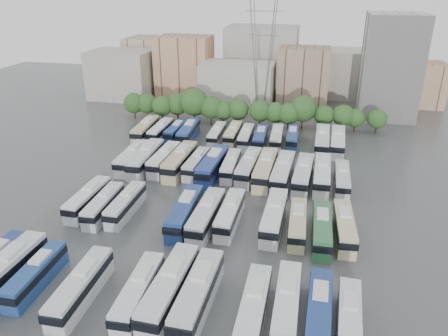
% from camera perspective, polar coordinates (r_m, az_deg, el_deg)
% --- Properties ---
extents(ground, '(220.00, 220.00, 0.00)m').
position_cam_1_polar(ground, '(71.52, -2.31, -4.83)').
color(ground, '#424447').
rests_on(ground, ground).
extents(tree_line, '(65.45, 7.72, 8.86)m').
position_cam_1_polar(tree_line, '(108.61, 2.19, 7.75)').
color(tree_line, black).
rests_on(tree_line, ground).
extents(city_buildings, '(102.00, 35.00, 20.00)m').
position_cam_1_polar(city_buildings, '(137.21, 2.12, 12.68)').
color(city_buildings, '#9E998E').
rests_on(city_buildings, ground).
extents(apartment_tower, '(14.00, 14.00, 26.00)m').
position_cam_1_polar(apartment_tower, '(121.95, 20.93, 12.23)').
color(apartment_tower, silver).
rests_on(apartment_tower, ground).
extents(electricity_pylon, '(9.00, 6.91, 33.83)m').
position_cam_1_polar(electricity_pylon, '(112.70, 5.08, 15.74)').
color(electricity_pylon, slate).
rests_on(electricity_pylon, ground).
extents(bus_r0_s1, '(3.25, 13.52, 4.22)m').
position_cam_1_polar(bus_r0_s1, '(59.10, -26.74, -12.09)').
color(bus_r0_s1, silver).
rests_on(bus_r0_s1, ground).
extents(bus_r0_s2, '(2.56, 10.92, 3.41)m').
position_cam_1_polar(bus_r0_s2, '(57.97, -23.36, -12.63)').
color(bus_r0_s2, navy).
rests_on(bus_r0_s2, ground).
extents(bus_r0_s4, '(2.83, 12.16, 3.80)m').
position_cam_1_polar(bus_r0_s4, '(53.86, -18.19, -14.54)').
color(bus_r0_s4, silver).
rests_on(bus_r0_s4, ground).
extents(bus_r0_s6, '(2.91, 11.72, 3.66)m').
position_cam_1_polar(bus_r0_s6, '(51.68, -11.04, -15.60)').
color(bus_r0_s6, silver).
rests_on(bus_r0_s6, ground).
extents(bus_r0_s7, '(3.41, 13.54, 4.22)m').
position_cam_1_polar(bus_r0_s7, '(51.19, -7.14, -15.34)').
color(bus_r0_s7, silver).
rests_on(bus_r0_s7, ground).
extents(bus_r0_s8, '(3.16, 13.19, 4.12)m').
position_cam_1_polar(bus_r0_s8, '(50.28, -3.44, -16.08)').
color(bus_r0_s8, silver).
rests_on(bus_r0_s8, ground).
extents(bus_r0_s10, '(2.61, 11.84, 3.71)m').
position_cam_1_polar(bus_r0_s10, '(48.86, 3.90, -17.80)').
color(bus_r0_s10, silver).
rests_on(bus_r0_s10, ground).
extents(bus_r0_s11, '(2.64, 11.90, 3.73)m').
position_cam_1_polar(bus_r0_s11, '(49.66, 8.20, -17.22)').
color(bus_r0_s11, silver).
rests_on(bus_r0_s11, ground).
extents(bus_r0_s12, '(2.85, 11.67, 3.64)m').
position_cam_1_polar(bus_r0_s12, '(49.47, 12.28, -17.84)').
color(bus_r0_s12, navy).
rests_on(bus_r0_s12, ground).
extents(bus_r0_s13, '(2.91, 10.98, 3.41)m').
position_cam_1_polar(bus_r0_s13, '(49.35, 16.02, -18.60)').
color(bus_r0_s13, silver).
rests_on(bus_r0_s13, ground).
extents(bus_r1_s1, '(2.59, 11.58, 3.63)m').
position_cam_1_polar(bus_r1_s1, '(72.85, -17.34, -3.84)').
color(bus_r1_s1, white).
rests_on(bus_r1_s1, ground).
extents(bus_r1_s2, '(2.78, 11.24, 3.51)m').
position_cam_1_polar(bus_r1_s2, '(70.44, -15.46, -4.64)').
color(bus_r1_s2, silver).
rests_on(bus_r1_s2, ground).
extents(bus_r1_s3, '(2.47, 11.27, 3.53)m').
position_cam_1_polar(bus_r1_s3, '(69.73, -12.71, -4.63)').
color(bus_r1_s3, silver).
rests_on(bus_r1_s3, ground).
extents(bus_r1_s6, '(3.05, 12.86, 4.02)m').
position_cam_1_polar(bus_r1_s6, '(65.67, -5.13, -5.74)').
color(bus_r1_s6, navy).
rests_on(bus_r1_s6, ground).
extents(bus_r1_s7, '(3.13, 12.81, 4.00)m').
position_cam_1_polar(bus_r1_s7, '(64.56, -2.33, -6.22)').
color(bus_r1_s7, silver).
rests_on(bus_r1_s7, ground).
extents(bus_r1_s8, '(2.69, 11.74, 3.68)m').
position_cam_1_polar(bus_r1_s8, '(65.26, 0.78, -6.01)').
color(bus_r1_s8, silver).
rests_on(bus_r1_s8, ground).
extents(bus_r1_s10, '(3.03, 12.77, 3.99)m').
position_cam_1_polar(bus_r1_s10, '(64.75, 6.57, -6.28)').
color(bus_r1_s10, silver).
rests_on(bus_r1_s10, ground).
extents(bus_r1_s11, '(2.69, 11.10, 3.46)m').
position_cam_1_polar(bus_r1_s11, '(63.97, 9.58, -7.14)').
color(bus_r1_s11, '#C2B885').
rests_on(bus_r1_s11, ground).
extents(bus_r1_s12, '(2.77, 11.80, 3.69)m').
position_cam_1_polar(bus_r1_s12, '(63.06, 12.66, -7.80)').
color(bus_r1_s12, '#2E6D3E').
rests_on(bus_r1_s12, ground).
extents(bus_r1_s13, '(3.11, 11.70, 3.64)m').
position_cam_1_polar(bus_r1_s13, '(64.41, 15.45, -7.42)').
color(bus_r1_s13, beige).
rests_on(bus_r1_s13, ground).
extents(bus_r2_s1, '(2.95, 12.48, 3.90)m').
position_cam_1_polar(bus_r2_s1, '(86.71, -11.92, 1.36)').
color(bus_r2_s1, silver).
rests_on(bus_r2_s1, ground).
extents(bus_r2_s2, '(3.16, 13.67, 4.28)m').
position_cam_1_polar(bus_r2_s2, '(85.31, -10.17, 1.26)').
color(bus_r2_s2, silver).
rests_on(bus_r2_s2, ground).
extents(bus_r2_s3, '(3.06, 12.42, 3.87)m').
position_cam_1_polar(bus_r2_s3, '(84.94, -7.83, 1.17)').
color(bus_r2_s3, silver).
rests_on(bus_r2_s3, ground).
extents(bus_r2_s4, '(3.32, 13.66, 4.26)m').
position_cam_1_polar(bus_r2_s4, '(83.26, -5.76, 0.95)').
color(bus_r2_s4, tan).
rests_on(bus_r2_s4, ground).
extents(bus_r2_s5, '(2.91, 11.22, 3.49)m').
position_cam_1_polar(bus_r2_s5, '(82.77, -3.61, 0.60)').
color(bus_r2_s5, silver).
rests_on(bus_r2_s5, ground).
extents(bus_r2_s6, '(3.46, 13.70, 4.27)m').
position_cam_1_polar(bus_r2_s6, '(80.96, -1.50, 0.39)').
color(bus_r2_s6, navy).
rests_on(bus_r2_s6, ground).
extents(bus_r2_s7, '(2.78, 11.15, 3.48)m').
position_cam_1_polar(bus_r2_s7, '(81.74, 0.89, 0.33)').
color(bus_r2_s7, silver).
rests_on(bus_r2_s7, ground).
extents(bus_r2_s8, '(3.37, 12.89, 4.01)m').
position_cam_1_polar(bus_r2_s8, '(80.79, 3.25, 0.21)').
color(bus_r2_s8, silver).
rests_on(bus_r2_s8, ground).
extents(bus_r2_s9, '(3.23, 13.67, 4.27)m').
position_cam_1_polar(bus_r2_s9, '(79.60, 5.42, -0.14)').
color(bus_r2_s9, '#CEBD8E').
rests_on(bus_r2_s9, ground).
extents(bus_r2_s10, '(3.57, 13.67, 4.25)m').
position_cam_1_polar(bus_r2_s10, '(78.69, 7.69, -0.55)').
color(bus_r2_s10, silver).
rests_on(bus_r2_s10, ground).
extents(bus_r2_s11, '(3.51, 13.23, 4.11)m').
position_cam_1_polar(bus_r2_s11, '(78.59, 10.29, -0.82)').
color(bus_r2_s11, silver).
rests_on(bus_r2_s11, ground).
extents(bus_r2_s12, '(3.01, 13.11, 4.10)m').
position_cam_1_polar(bus_r2_s12, '(79.27, 12.68, -0.82)').
color(bus_r2_s12, silver).
rests_on(bus_r2_s12, ground).
extents(bus_r2_s13, '(2.52, 11.42, 3.58)m').
position_cam_1_polar(bus_r2_s13, '(78.94, 15.16, -1.39)').
color(bus_r2_s13, silver).
rests_on(bus_r2_s13, ground).
extents(bus_r3_s0, '(3.34, 12.94, 4.03)m').
position_cam_1_polar(bus_r3_s0, '(102.15, -10.20, 4.98)').
color(bus_r3_s0, tan).
rests_on(bus_r3_s0, ground).
extents(bus_r3_s1, '(2.62, 11.54, 3.61)m').
position_cam_1_polar(bus_r3_s1, '(101.40, -8.28, 4.85)').
color(bus_r3_s1, white).
rests_on(bus_r3_s1, ground).
extents(bus_r3_s2, '(2.71, 10.93, 3.41)m').
position_cam_1_polar(bus_r3_s2, '(101.09, -6.29, 4.84)').
color(bus_r3_s2, navy).
rests_on(bus_r3_s2, ground).
extents(bus_r3_s3, '(3.23, 12.62, 3.93)m').
position_cam_1_polar(bus_r3_s3, '(99.35, -4.65, 4.72)').
color(bus_r3_s3, navy).
rests_on(bus_r3_s3, ground).
extents(bus_r3_s5, '(2.54, 10.88, 3.40)m').
position_cam_1_polar(bus_r3_s5, '(98.47, -0.96, 4.46)').
color(bus_r3_s5, silver).
rests_on(bus_r3_s5, ground).
extents(bus_r3_s6, '(2.49, 11.26, 3.53)m').
position_cam_1_polar(bus_r3_s6, '(98.43, 1.18, 4.49)').
color(bus_r3_s6, beige).
rests_on(bus_r3_s6, ground).
extents(bus_r3_s7, '(2.69, 11.18, 3.49)m').
position_cam_1_polar(bus_r3_s7, '(96.89, 2.89, 4.13)').
color(bus_r3_s7, silver).
rests_on(bus_r3_s7, ground).
extents(bus_r3_s8, '(2.89, 11.44, 3.56)m').
position_cam_1_polar(bus_r3_s8, '(96.15, 4.78, 3.95)').
color(bus_r3_s8, navy).
rests_on(bus_r3_s8, ground).
extents(bus_r3_s9, '(2.93, 11.52, 3.59)m').
position_cam_1_polar(bus_r3_s9, '(96.66, 6.90, 3.97)').
color(bus_r3_s9, silver).
rests_on(bus_r3_s9, ground).
extents(bus_r3_s10, '(2.65, 11.11, 3.47)m').
position_cam_1_polar(bus_r3_s10, '(97.35, 8.92, 3.96)').
color(bus_r3_s10, navy).
rests_on(bus_r3_s10, ground).
extents(bus_r3_s12, '(3.11, 13.54, 4.24)m').
position_cam_1_polar(bus_r3_s12, '(95.58, 12.69, 3.52)').
color(bus_r3_s12, silver).
rests_on(bus_r3_s12, ground).
extents(bus_r3_s13, '(3.35, 13.32, 4.15)m').
position_cam_1_polar(bus_r3_s13, '(95.93, 14.61, 3.37)').
color(bus_r3_s13, white).
rests_on(bus_r3_s13, ground).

